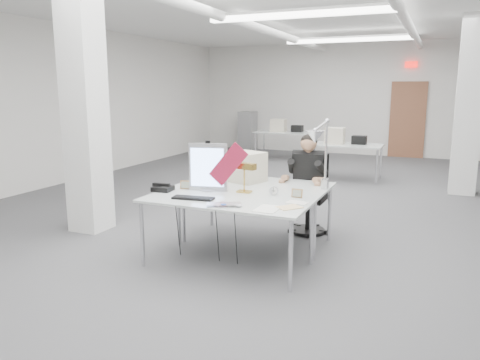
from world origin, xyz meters
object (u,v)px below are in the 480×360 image
(office_chair, at_px, (308,192))
(beige_monitor, at_px, (246,167))
(bankers_lamp, at_px, (244,178))
(laptop, at_px, (224,206))
(architect_lamp, at_px, (321,155))
(seated_person, at_px, (308,168))
(desk_phone, at_px, (163,189))
(monitor, at_px, (208,167))
(desk_main, at_px, (227,200))

(office_chair, height_order, beige_monitor, beige_monitor)
(bankers_lamp, bearing_deg, laptop, -70.47)
(architect_lamp, bearing_deg, office_chair, 111.56)
(bankers_lamp, bearing_deg, office_chair, 81.99)
(seated_person, bearing_deg, laptop, -112.05)
(office_chair, relative_size, desk_phone, 5.18)
(office_chair, distance_m, monitor, 1.57)
(monitor, xyz_separation_m, laptop, (0.49, -0.64, -0.26))
(bankers_lamp, bearing_deg, desk_phone, -147.72)
(monitor, bearing_deg, office_chair, 41.74)
(office_chair, xyz_separation_m, laptop, (-0.38, -1.85, 0.21))
(desk_main, bearing_deg, desk_phone, 175.56)
(desk_main, xyz_separation_m, bankers_lamp, (0.05, 0.37, 0.18))
(seated_person, distance_m, laptop, 1.85)
(office_chair, distance_m, laptop, 1.90)
(monitor, xyz_separation_m, desk_phone, (-0.48, -0.23, -0.25))
(desk_main, distance_m, bankers_lamp, 0.41)
(architect_lamp, bearing_deg, seated_person, 112.84)
(office_chair, bearing_deg, bankers_lamp, -121.83)
(monitor, height_order, architect_lamp, architect_lamp)
(seated_person, relative_size, desk_phone, 4.67)
(seated_person, height_order, architect_lamp, architect_lamp)
(beige_monitor, bearing_deg, monitor, -88.01)
(seated_person, relative_size, laptop, 2.88)
(seated_person, xyz_separation_m, beige_monitor, (-0.67, -0.49, 0.04))
(office_chair, distance_m, desk_phone, 1.99)
(laptop, bearing_deg, beige_monitor, 78.90)
(desk_phone, bearing_deg, bankers_lamp, 14.39)
(laptop, height_order, beige_monitor, beige_monitor)
(office_chair, xyz_separation_m, seated_person, (0.00, -0.05, 0.34))
(laptop, height_order, desk_phone, desk_phone)
(desk_main, bearing_deg, laptop, -70.84)
(monitor, height_order, beige_monitor, monitor)
(desk_phone, bearing_deg, beige_monitor, 48.67)
(monitor, height_order, bankers_lamp, monitor)
(beige_monitor, bearing_deg, desk_main, -61.07)
(architect_lamp, bearing_deg, beige_monitor, 162.72)
(desk_main, distance_m, laptop, 0.37)
(desk_main, height_order, office_chair, office_chair)
(desk_main, distance_m, architect_lamp, 1.17)
(office_chair, xyz_separation_m, monitor, (-0.87, -1.21, 0.47))
(monitor, distance_m, architect_lamp, 1.29)
(desk_main, distance_m, beige_monitor, 1.00)
(desk_main, height_order, laptop, laptop)
(seated_person, height_order, desk_phone, seated_person)
(desk_phone, relative_size, beige_monitor, 0.54)
(desk_main, bearing_deg, architect_lamp, 38.16)
(seated_person, distance_m, architect_lamp, 0.91)
(seated_person, bearing_deg, bankers_lamp, -122.72)
(office_chair, height_order, desk_phone, office_chair)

